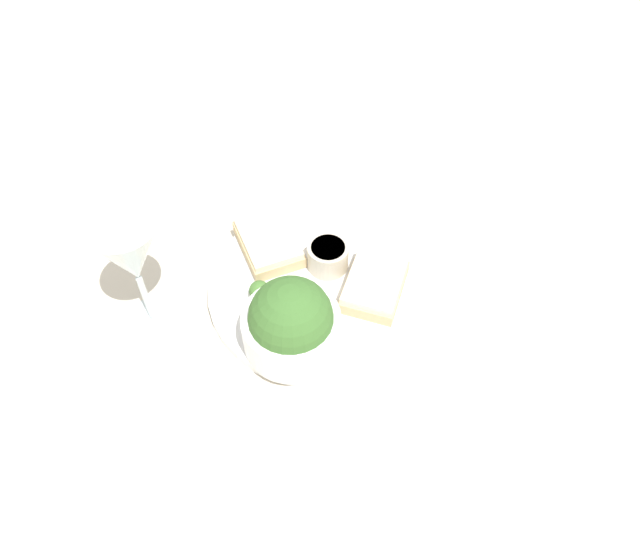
{
  "coord_description": "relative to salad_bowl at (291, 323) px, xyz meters",
  "views": [
    {
      "loc": [
        0.49,
        0.08,
        0.66
      ],
      "look_at": [
        0.0,
        0.0,
        0.03
      ],
      "focal_mm": 35.0,
      "sensor_mm": 36.0,
      "label": 1
    }
  ],
  "objects": [
    {
      "name": "wine_glass",
      "position": [
        -0.02,
        -0.19,
        0.07
      ],
      "size": [
        0.08,
        0.08,
        0.17
      ],
      "color": "silver",
      "rests_on": "ground_plane"
    },
    {
      "name": "salad_bowl",
      "position": [
        0.0,
        0.0,
        0.0
      ],
      "size": [
        0.12,
        0.12,
        0.1
      ],
      "color": "white",
      "rests_on": "dinner_plate"
    },
    {
      "name": "ground_plane",
      "position": [
        -0.09,
        0.02,
        -0.05
      ],
      "size": [
        4.0,
        4.0,
        0.0
      ],
      "primitive_type": "plane",
      "color": "beige"
    },
    {
      "name": "cheese_toast_far",
      "position": [
        -0.14,
        -0.06,
        -0.03
      ],
      "size": [
        0.12,
        0.11,
        0.03
      ],
      "color": "#D1B27F",
      "rests_on": "dinner_plate"
    },
    {
      "name": "dinner_plate",
      "position": [
        -0.09,
        0.02,
        -0.05
      ],
      "size": [
        0.29,
        0.29,
        0.01
      ],
      "color": "white",
      "rests_on": "ground_plane"
    },
    {
      "name": "sauce_ramekin",
      "position": [
        -0.13,
        0.02,
        -0.02
      ],
      "size": [
        0.05,
        0.05,
        0.04
      ],
      "color": "beige",
      "rests_on": "dinner_plate"
    },
    {
      "name": "cheese_toast_near",
      "position": [
        -0.09,
        0.09,
        -0.03
      ],
      "size": [
        0.11,
        0.09,
        0.03
      ],
      "color": "#D1B27F",
      "rests_on": "dinner_plate"
    },
    {
      "name": "garnish",
      "position": [
        -0.06,
        -0.05,
        -0.03
      ],
      "size": [
        0.03,
        0.03,
        0.03
      ],
      "color": "#477533",
      "rests_on": "dinner_plate"
    }
  ]
}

